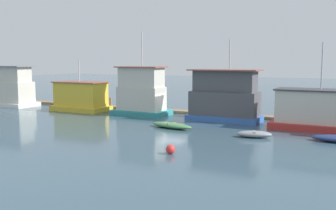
# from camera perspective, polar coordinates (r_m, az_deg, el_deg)

# --- Properties ---
(ground_plane) EXTENTS (200.00, 200.00, 0.00)m
(ground_plane) POSITION_cam_1_polar(r_m,az_deg,el_deg) (38.85, 0.67, -1.90)
(ground_plane) COLOR #385160
(dock_walkway) EXTENTS (59.60, 1.46, 0.30)m
(dock_walkway) POSITION_cam_1_polar(r_m,az_deg,el_deg) (41.90, 2.74, -1.06)
(dock_walkway) COLOR #846B4C
(dock_walkway) RESTS_ON ground_plane
(houseboat_white) EXTENTS (6.59, 3.69, 5.19)m
(houseboat_white) POSITION_cam_1_polar(r_m,az_deg,el_deg) (52.59, -22.80, 2.40)
(houseboat_white) COLOR white
(houseboat_white) RESTS_ON ground_plane
(houseboat_yellow) EXTENTS (6.59, 3.64, 5.92)m
(houseboat_yellow) POSITION_cam_1_polar(r_m,az_deg,el_deg) (45.08, -13.14, 1.21)
(houseboat_yellow) COLOR gold
(houseboat_yellow) RESTS_ON ground_plane
(houseboat_teal) EXTENTS (5.90, 3.76, 8.86)m
(houseboat_teal) POSITION_cam_1_polar(r_m,az_deg,el_deg) (40.71, -4.08, 1.84)
(houseboat_teal) COLOR teal
(houseboat_teal) RESTS_ON ground_plane
(houseboat_blue) EXTENTS (7.05, 3.38, 7.89)m
(houseboat_blue) POSITION_cam_1_polar(r_m,az_deg,el_deg) (36.98, 8.62, 1.14)
(houseboat_blue) COLOR #3866B7
(houseboat_blue) RESTS_ON ground_plane
(houseboat_red) EXTENTS (7.09, 3.85, 7.37)m
(houseboat_red) POSITION_cam_1_polar(r_m,az_deg,el_deg) (34.35, 21.35, -0.79)
(houseboat_red) COLOR red
(houseboat_red) RESTS_ON ground_plane
(dinghy_green) EXTENTS (4.29, 2.03, 0.48)m
(dinghy_green) POSITION_cam_1_polar(r_m,az_deg,el_deg) (32.68, 0.55, -3.12)
(dinghy_green) COLOR #47844C
(dinghy_green) RESTS_ON ground_plane
(dinghy_grey) EXTENTS (2.86, 1.81, 0.52)m
(dinghy_grey) POSITION_cam_1_polar(r_m,az_deg,el_deg) (29.49, 13.00, -4.34)
(dinghy_grey) COLOR gray
(dinghy_grey) RESTS_ON ground_plane
(mooring_post_far_right) EXTENTS (0.30, 0.30, 1.44)m
(mooring_post_far_right) POSITION_cam_1_polar(r_m,az_deg,el_deg) (45.73, -8.74, 0.24)
(mooring_post_far_right) COLOR #846B4C
(mooring_post_far_right) RESTS_ON ground_plane
(buoy_red) EXTENTS (0.59, 0.59, 0.59)m
(buoy_red) POSITION_cam_1_polar(r_m,az_deg,el_deg) (23.74, 0.38, -6.77)
(buoy_red) COLOR red
(buoy_red) RESTS_ON ground_plane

